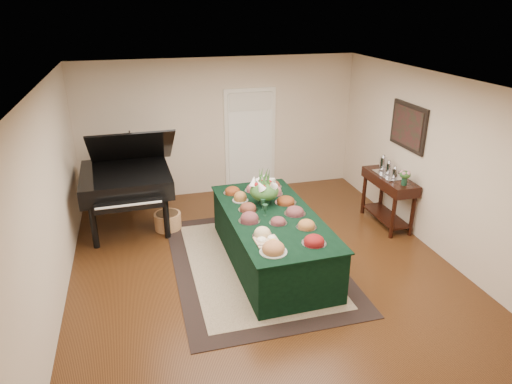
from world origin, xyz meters
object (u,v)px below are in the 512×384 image
object	(u,v)px
mahogany_sideboard	(389,187)
buffet_table	(272,238)
grand_piano	(126,179)
floral_centerpiece	(264,188)

from	to	relation	value
mahogany_sideboard	buffet_table	bearing A→B (deg)	-163.05
buffet_table	grand_piano	xyz separation A→B (m)	(-2.03, 1.77, 0.50)
buffet_table	grand_piano	distance (m)	2.74
grand_piano	mahogany_sideboard	distance (m)	4.49
floral_centerpiece	mahogany_sideboard	distance (m)	2.38
buffet_table	floral_centerpiece	world-z (taller)	floral_centerpiece
buffet_table	floral_centerpiece	bearing A→B (deg)	90.34
buffet_table	floral_centerpiece	distance (m)	0.77
buffet_table	mahogany_sideboard	size ratio (longest dim) A/B	2.27
floral_centerpiece	mahogany_sideboard	size ratio (longest dim) A/B	0.38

